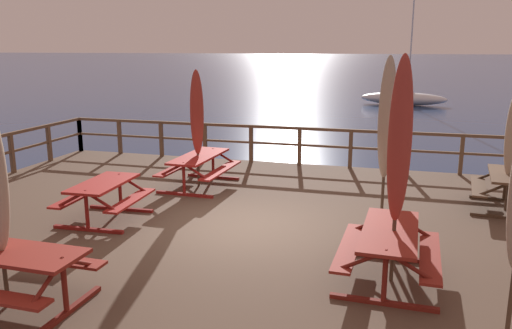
{
  "coord_description": "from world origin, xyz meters",
  "views": [
    {
      "loc": [
        2.74,
        -8.76,
        4.07
      ],
      "look_at": [
        0.0,
        0.82,
        1.78
      ],
      "focal_mm": 36.02,
      "sensor_mm": 36.0,
      "label": 1
    }
  ],
  "objects_px": {
    "picnic_table_back_right": "(199,164)",
    "picnic_table_front_left": "(6,265)",
    "picnic_table_mid_left": "(389,243)",
    "patio_umbrella_tall_mid_left": "(400,141)",
    "patio_umbrella_tall_back_left": "(197,113)",
    "sailboat_distant": "(403,98)",
    "picnic_table_mid_centre": "(509,184)",
    "patio_umbrella_short_mid": "(387,119)",
    "picnic_table_back_left": "(104,193)"
  },
  "relations": [
    {
      "from": "picnic_table_front_left",
      "to": "patio_umbrella_short_mid",
      "type": "distance_m",
      "value": 6.63
    },
    {
      "from": "picnic_table_back_right",
      "to": "patio_umbrella_tall_back_left",
      "type": "distance_m",
      "value": 1.21
    },
    {
      "from": "sailboat_distant",
      "to": "patio_umbrella_tall_mid_left",
      "type": "bearing_deg",
      "value": -90.01
    },
    {
      "from": "picnic_table_front_left",
      "to": "patio_umbrella_tall_mid_left",
      "type": "bearing_deg",
      "value": 23.95
    },
    {
      "from": "patio_umbrella_tall_mid_left",
      "to": "picnic_table_back_right",
      "type": "bearing_deg",
      "value": 138.8
    },
    {
      "from": "picnic_table_back_right",
      "to": "picnic_table_mid_centre",
      "type": "relative_size",
      "value": 1.17
    },
    {
      "from": "picnic_table_mid_centre",
      "to": "sailboat_distant",
      "type": "distance_m",
      "value": 27.17
    },
    {
      "from": "picnic_table_mid_centre",
      "to": "sailboat_distant",
      "type": "relative_size",
      "value": 0.23
    },
    {
      "from": "picnic_table_back_left",
      "to": "picnic_table_mid_centre",
      "type": "bearing_deg",
      "value": 20.56
    },
    {
      "from": "picnic_table_mid_left",
      "to": "picnic_table_front_left",
      "type": "bearing_deg",
      "value": -155.73
    },
    {
      "from": "picnic_table_front_left",
      "to": "patio_umbrella_tall_back_left",
      "type": "height_order",
      "value": "patio_umbrella_tall_back_left"
    },
    {
      "from": "picnic_table_mid_centre",
      "to": "patio_umbrella_tall_back_left",
      "type": "relative_size",
      "value": 0.65
    },
    {
      "from": "picnic_table_back_left",
      "to": "patio_umbrella_tall_back_left",
      "type": "height_order",
      "value": "patio_umbrella_tall_back_left"
    },
    {
      "from": "picnic_table_front_left",
      "to": "patio_umbrella_tall_back_left",
      "type": "bearing_deg",
      "value": 88.78
    },
    {
      "from": "patio_umbrella_tall_mid_left",
      "to": "picnic_table_back_left",
      "type": "bearing_deg",
      "value": 167.44
    },
    {
      "from": "picnic_table_mid_centre",
      "to": "patio_umbrella_tall_mid_left",
      "type": "xyz_separation_m",
      "value": [
        -2.2,
        -4.06,
        1.49
      ]
    },
    {
      "from": "picnic_table_back_right",
      "to": "picnic_table_back_left",
      "type": "relative_size",
      "value": 1.26
    },
    {
      "from": "picnic_table_mid_left",
      "to": "patio_umbrella_tall_mid_left",
      "type": "xyz_separation_m",
      "value": [
        0.05,
        -0.01,
        1.48
      ]
    },
    {
      "from": "picnic_table_back_left",
      "to": "sailboat_distant",
      "type": "bearing_deg",
      "value": 79.72
    },
    {
      "from": "sailboat_distant",
      "to": "patio_umbrella_tall_back_left",
      "type": "bearing_deg",
      "value": -99.71
    },
    {
      "from": "picnic_table_back_left",
      "to": "patio_umbrella_tall_mid_left",
      "type": "xyz_separation_m",
      "value": [
        5.42,
        -1.21,
        1.49
      ]
    },
    {
      "from": "picnic_table_mid_centre",
      "to": "patio_umbrella_tall_mid_left",
      "type": "bearing_deg",
      "value": -118.42
    },
    {
      "from": "picnic_table_mid_left",
      "to": "picnic_table_back_left",
      "type": "bearing_deg",
      "value": 167.38
    },
    {
      "from": "picnic_table_back_right",
      "to": "picnic_table_front_left",
      "type": "height_order",
      "value": "same"
    },
    {
      "from": "patio_umbrella_short_mid",
      "to": "picnic_table_back_left",
      "type": "bearing_deg",
      "value": -165.63
    },
    {
      "from": "picnic_table_mid_left",
      "to": "picnic_table_back_right",
      "type": "bearing_deg",
      "value": 138.5
    },
    {
      "from": "picnic_table_mid_left",
      "to": "sailboat_distant",
      "type": "xyz_separation_m",
      "value": [
        0.06,
        31.12,
        -0.83
      ]
    },
    {
      "from": "picnic_table_front_left",
      "to": "picnic_table_mid_centre",
      "type": "distance_m",
      "value": 9.3
    },
    {
      "from": "picnic_table_mid_left",
      "to": "picnic_table_back_right",
      "type": "xyz_separation_m",
      "value": [
        -4.54,
        4.01,
        0.0
      ]
    },
    {
      "from": "picnic_table_back_right",
      "to": "picnic_table_front_left",
      "type": "xyz_separation_m",
      "value": [
        -0.17,
        -6.13,
        0.0
      ]
    },
    {
      "from": "patio_umbrella_tall_back_left",
      "to": "patio_umbrella_tall_mid_left",
      "type": "bearing_deg",
      "value": -41.13
    },
    {
      "from": "patio_umbrella_tall_mid_left",
      "to": "patio_umbrella_short_mid",
      "type": "height_order",
      "value": "patio_umbrella_tall_mid_left"
    },
    {
      "from": "picnic_table_mid_centre",
      "to": "patio_umbrella_tall_back_left",
      "type": "height_order",
      "value": "patio_umbrella_tall_back_left"
    },
    {
      "from": "picnic_table_mid_centre",
      "to": "patio_umbrella_tall_back_left",
      "type": "bearing_deg",
      "value": -179.79
    },
    {
      "from": "picnic_table_mid_centre",
      "to": "picnic_table_mid_left",
      "type": "bearing_deg",
      "value": -119.05
    },
    {
      "from": "picnic_table_mid_left",
      "to": "patio_umbrella_tall_back_left",
      "type": "height_order",
      "value": "patio_umbrella_tall_back_left"
    },
    {
      "from": "picnic_table_mid_centre",
      "to": "patio_umbrella_short_mid",
      "type": "relative_size",
      "value": 0.57
    },
    {
      "from": "sailboat_distant",
      "to": "picnic_table_mid_centre",
      "type": "bearing_deg",
      "value": -85.37
    },
    {
      "from": "patio_umbrella_tall_mid_left",
      "to": "sailboat_distant",
      "type": "height_order",
      "value": "sailboat_distant"
    },
    {
      "from": "patio_umbrella_short_mid",
      "to": "sailboat_distant",
      "type": "xyz_separation_m",
      "value": [
        0.26,
        28.6,
        -2.27
      ]
    },
    {
      "from": "picnic_table_mid_left",
      "to": "picnic_table_back_left",
      "type": "height_order",
      "value": "same"
    },
    {
      "from": "picnic_table_mid_centre",
      "to": "patio_umbrella_short_mid",
      "type": "bearing_deg",
      "value": -147.97
    },
    {
      "from": "picnic_table_mid_left",
      "to": "patio_umbrella_tall_mid_left",
      "type": "height_order",
      "value": "patio_umbrella_tall_mid_left"
    },
    {
      "from": "picnic_table_front_left",
      "to": "picnic_table_mid_centre",
      "type": "relative_size",
      "value": 1.16
    },
    {
      "from": "picnic_table_mid_left",
      "to": "picnic_table_back_right",
      "type": "distance_m",
      "value": 6.06
    },
    {
      "from": "patio_umbrella_short_mid",
      "to": "patio_umbrella_tall_back_left",
      "type": "bearing_deg",
      "value": 160.96
    },
    {
      "from": "picnic_table_back_right",
      "to": "sailboat_distant",
      "type": "xyz_separation_m",
      "value": [
        4.6,
        27.11,
        -0.83
      ]
    },
    {
      "from": "patio_umbrella_tall_back_left",
      "to": "picnic_table_mid_centre",
      "type": "bearing_deg",
      "value": 0.21
    },
    {
      "from": "picnic_table_mid_centre",
      "to": "patio_umbrella_tall_back_left",
      "type": "distance_m",
      "value": 6.93
    },
    {
      "from": "picnic_table_mid_centre",
      "to": "patio_umbrella_short_mid",
      "type": "xyz_separation_m",
      "value": [
        -2.45,
        -1.53,
        1.45
      ]
    }
  ]
}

